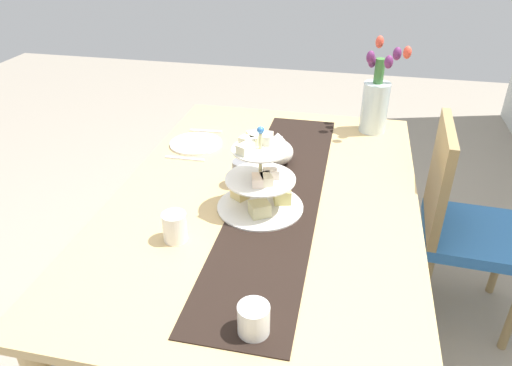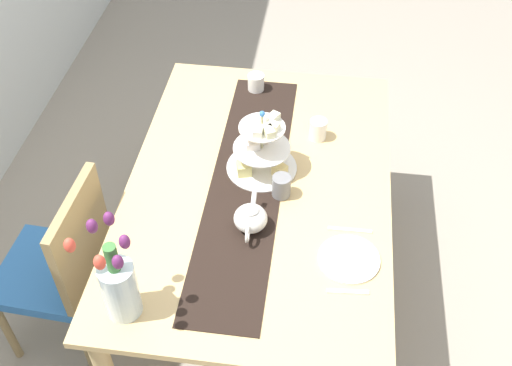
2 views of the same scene
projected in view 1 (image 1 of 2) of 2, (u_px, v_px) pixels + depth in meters
The scene contains 13 objects.
ground_plane at pixel (264, 335), 2.11m from camera, with size 8.00×8.00×0.00m, color gray.
dining_table at pixel (265, 214), 1.79m from camera, with size 1.65×1.09×0.73m.
chair_left at pixel (460, 219), 2.01m from camera, with size 0.44×0.44×0.91m.
table_runner at pixel (279, 195), 1.73m from camera, with size 1.44×0.30×0.00m, color black.
tiered_cake_stand at pixel (261, 183), 1.61m from camera, with size 0.30×0.30×0.30m.
teapot at pixel (277, 151), 1.92m from camera, with size 0.24×0.13×0.14m.
tulip_vase at pixel (376, 100), 2.17m from camera, with size 0.23×0.19×0.42m.
cream_jug at pixel (254, 320), 1.15m from camera, with size 0.08×0.08×0.09m, color white.
dinner_plate_left at pixel (196, 144), 2.11m from camera, with size 0.23×0.23×0.01m, color white.
fork_left at pixel (206, 131), 2.23m from camera, with size 0.02×0.15×0.01m, color silver.
knife_left at pixel (185, 159), 1.99m from camera, with size 0.01×0.17×0.01m, color silver.
mug_grey at pixel (242, 173), 1.78m from camera, with size 0.08×0.08×0.10m, color slate.
mug_white_text at pixel (175, 227), 1.48m from camera, with size 0.08×0.08×0.10m, color white.
Camera 1 is at (1.47, 0.28, 1.64)m, focal length 33.44 mm.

